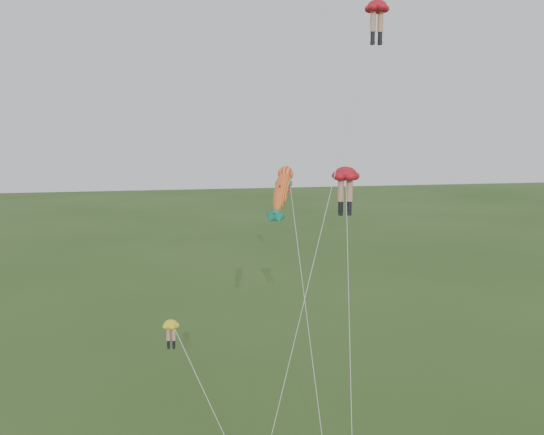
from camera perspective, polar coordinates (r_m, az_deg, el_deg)
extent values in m
ellipsoid|color=#B4121E|center=(34.83, 9.87, 19.00)|extent=(1.38, 1.38, 0.69)
cylinder|color=tan|center=(34.62, 9.49, 17.71)|extent=(0.30, 0.30, 1.05)
cylinder|color=black|center=(34.50, 9.46, 16.43)|extent=(0.24, 0.24, 0.52)
cube|color=black|center=(34.46, 9.44, 15.87)|extent=(0.17, 0.31, 0.15)
cylinder|color=tan|center=(34.76, 10.17, 17.66)|extent=(0.30, 0.30, 1.05)
cylinder|color=black|center=(34.65, 10.13, 16.38)|extent=(0.24, 0.24, 0.52)
cube|color=black|center=(34.60, 10.12, 15.82)|extent=(0.17, 0.31, 0.15)
cylinder|color=silver|center=(30.11, 4.44, -2.14)|extent=(8.19, 7.19, 24.59)
ellipsoid|color=#B4121E|center=(33.95, 6.93, 4.12)|extent=(1.72, 1.72, 0.80)
cylinder|color=tan|center=(33.98, 6.50, 2.53)|extent=(0.36, 0.36, 1.22)
cylinder|color=black|center=(34.09, 6.48, 1.00)|extent=(0.28, 0.28, 0.61)
cube|color=black|center=(34.14, 6.47, 0.35)|extent=(0.23, 0.37, 0.18)
cylinder|color=tan|center=(34.09, 7.30, 2.54)|extent=(0.36, 0.36, 1.22)
cylinder|color=black|center=(34.20, 7.27, 1.01)|extent=(0.28, 0.28, 0.61)
cube|color=black|center=(34.25, 7.26, 0.36)|extent=(0.23, 0.37, 0.18)
cylinder|color=silver|center=(30.02, 7.32, -11.05)|extent=(2.83, 10.84, 15.68)
ellipsoid|color=yellow|center=(28.29, -9.52, -9.86)|extent=(0.89, 0.89, 0.40)
cylinder|color=tan|center=(28.46, -9.74, -10.75)|extent=(0.18, 0.18, 0.61)
cylinder|color=black|center=(28.61, -9.72, -11.61)|extent=(0.14, 0.14, 0.30)
cube|color=black|center=(28.68, -9.71, -11.98)|extent=(0.12, 0.19, 0.09)
cylinder|color=tan|center=(28.43, -9.25, -10.76)|extent=(0.18, 0.18, 0.61)
cylinder|color=black|center=(28.58, -9.23, -11.62)|extent=(0.14, 0.14, 0.30)
cube|color=black|center=(28.65, -9.22, -11.99)|extent=(0.12, 0.19, 0.09)
cylinder|color=silver|center=(28.30, -4.66, -19.46)|extent=(4.23, 4.06, 9.20)
ellipsoid|color=orange|center=(32.88, 0.96, 2.74)|extent=(2.11, 2.82, 2.91)
sphere|color=orange|center=(32.88, 0.96, 2.74)|extent=(1.40, 1.55, 1.27)
cone|color=#137C63|center=(32.88, 0.96, 2.74)|extent=(1.20, 1.40, 1.19)
cone|color=#137C63|center=(32.88, 0.96, 2.74)|extent=(1.20, 1.40, 1.19)
cone|color=#137C63|center=(32.88, 0.96, 2.74)|extent=(0.68, 0.79, 0.66)
cone|color=#137C63|center=(32.88, 0.96, 2.74)|extent=(0.68, 0.79, 0.66)
cone|color=red|center=(32.88, 0.96, 2.74)|extent=(0.71, 0.80, 0.66)
cylinder|color=silver|center=(30.26, 3.21, -11.97)|extent=(0.51, 9.12, 14.55)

